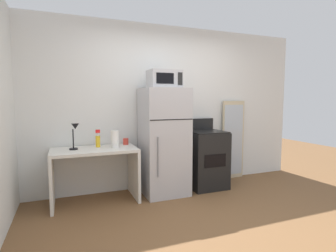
# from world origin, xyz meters

# --- Properties ---
(ground_plane) EXTENTS (12.00, 12.00, 0.00)m
(ground_plane) POSITION_xyz_m (0.00, 0.00, 0.00)
(ground_plane) COLOR brown
(wall_back_white) EXTENTS (5.00, 0.10, 2.60)m
(wall_back_white) POSITION_xyz_m (0.00, 1.70, 1.30)
(wall_back_white) COLOR silver
(wall_back_white) RESTS_ON ground
(desk) EXTENTS (1.14, 0.62, 0.75)m
(desk) POSITION_xyz_m (-1.17, 1.32, 0.52)
(desk) COLOR silver
(desk) RESTS_ON ground
(desk_lamp) EXTENTS (0.14, 0.12, 0.35)m
(desk_lamp) POSITION_xyz_m (-1.41, 1.34, 0.99)
(desk_lamp) COLOR black
(desk_lamp) RESTS_ON desk
(spray_bottle) EXTENTS (0.06, 0.06, 0.25)m
(spray_bottle) POSITION_xyz_m (-1.11, 1.42, 0.85)
(spray_bottle) COLOR yellow
(spray_bottle) RESTS_ON desk
(paper_towel_roll) EXTENTS (0.11, 0.11, 0.24)m
(paper_towel_roll) POSITION_xyz_m (-0.89, 1.29, 0.87)
(paper_towel_roll) COLOR white
(paper_towel_roll) RESTS_ON desk
(coffee_mug) EXTENTS (0.08, 0.08, 0.09)m
(coffee_mug) POSITION_xyz_m (-0.69, 1.49, 0.80)
(coffee_mug) COLOR #D83F33
(coffee_mug) RESTS_ON desk
(refrigerator) EXTENTS (0.65, 0.67, 1.59)m
(refrigerator) POSITION_xyz_m (-0.15, 1.31, 0.79)
(refrigerator) COLOR #B7B7BC
(refrigerator) RESTS_ON ground
(microwave) EXTENTS (0.46, 0.35, 0.26)m
(microwave) POSITION_xyz_m (-0.15, 1.29, 1.72)
(microwave) COLOR #B7B7BC
(microwave) RESTS_ON refrigerator
(oven_range) EXTENTS (0.58, 0.61, 1.10)m
(oven_range) POSITION_xyz_m (0.58, 1.33, 0.47)
(oven_range) COLOR black
(oven_range) RESTS_ON ground
(leaning_mirror) EXTENTS (0.44, 0.03, 1.40)m
(leaning_mirror) POSITION_xyz_m (1.29, 1.59, 0.70)
(leaning_mirror) COLOR #C6B793
(leaning_mirror) RESTS_ON ground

